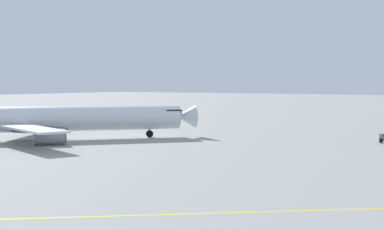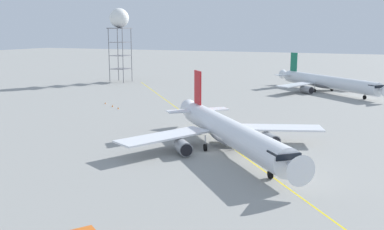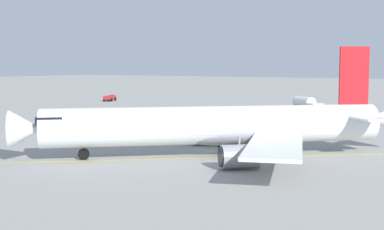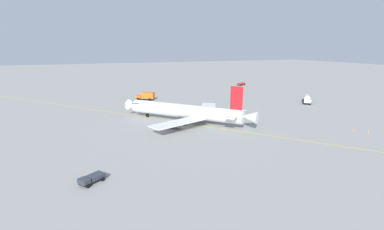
{
  "view_description": "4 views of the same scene",
  "coord_description": "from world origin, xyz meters",
  "px_view_note": "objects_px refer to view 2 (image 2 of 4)",
  "views": [
    {
      "loc": [
        -52.43,
        11.65,
        8.62
      ],
      "look_at": [
        -25.24,
        28.76,
        6.7
      ],
      "focal_mm": 53.51,
      "sensor_mm": 36.0,
      "label": 1
    },
    {
      "loc": [
        22.13,
        -59.63,
        17.93
      ],
      "look_at": [
        -8.97,
        11.04,
        3.01
      ],
      "focal_mm": 41.19,
      "sensor_mm": 36.0,
      "label": 2
    },
    {
      "loc": [
        46.8,
        26.22,
        9.04
      ],
      "look_at": [
        3.16,
        -0.81,
        4.11
      ],
      "focal_mm": 49.34,
      "sensor_mm": 36.0,
      "label": 3
    },
    {
      "loc": [
        28.54,
        73.52,
        20.62
      ],
      "look_at": [
        0.44,
        3.15,
        2.39
      ],
      "focal_mm": 26.74,
      "sensor_mm": 36.0,
      "label": 4
    }
  ],
  "objects_px": {
    "airliner_secondary": "(327,82)",
    "safety_cone_mid": "(113,106)",
    "airliner_main": "(228,132)",
    "safety_cone_near": "(118,108)",
    "radar_tower": "(119,21)",
    "safety_cone_far": "(105,103)"
  },
  "relations": [
    {
      "from": "airliner_secondary",
      "to": "safety_cone_mid",
      "type": "height_order",
      "value": "airliner_secondary"
    },
    {
      "from": "airliner_main",
      "to": "safety_cone_near",
      "type": "height_order",
      "value": "airliner_main"
    },
    {
      "from": "safety_cone_mid",
      "to": "airliner_main",
      "type": "bearing_deg",
      "value": -34.23
    },
    {
      "from": "radar_tower",
      "to": "safety_cone_mid",
      "type": "distance_m",
      "value": 56.0
    },
    {
      "from": "radar_tower",
      "to": "safety_cone_mid",
      "type": "xyz_separation_m",
      "value": [
        26.4,
        -44.79,
        -20.8
      ]
    },
    {
      "from": "airliner_secondary",
      "to": "safety_cone_near",
      "type": "height_order",
      "value": "airliner_secondary"
    },
    {
      "from": "airliner_secondary",
      "to": "radar_tower",
      "type": "bearing_deg",
      "value": -136.71
    },
    {
      "from": "airliner_main",
      "to": "safety_cone_near",
      "type": "xyz_separation_m",
      "value": [
        -35.14,
        23.9,
        -2.62
      ]
    },
    {
      "from": "safety_cone_far",
      "to": "safety_cone_mid",
      "type": "bearing_deg",
      "value": -34.39
    },
    {
      "from": "airliner_main",
      "to": "radar_tower",
      "type": "bearing_deg",
      "value": -179.62
    },
    {
      "from": "safety_cone_far",
      "to": "safety_cone_near",
      "type": "bearing_deg",
      "value": -34.39
    },
    {
      "from": "radar_tower",
      "to": "safety_cone_far",
      "type": "bearing_deg",
      "value": -61.91
    },
    {
      "from": "radar_tower",
      "to": "safety_cone_mid",
      "type": "bearing_deg",
      "value": -59.48
    },
    {
      "from": "airliner_secondary",
      "to": "safety_cone_mid",
      "type": "distance_m",
      "value": 63.42
    },
    {
      "from": "safety_cone_near",
      "to": "safety_cone_mid",
      "type": "distance_m",
      "value": 3.47
    },
    {
      "from": "airliner_secondary",
      "to": "safety_cone_near",
      "type": "distance_m",
      "value": 62.99
    },
    {
      "from": "airliner_main",
      "to": "safety_cone_near",
      "type": "relative_size",
      "value": 57.69
    },
    {
      "from": "airliner_main",
      "to": "safety_cone_far",
      "type": "distance_m",
      "value": 50.8
    },
    {
      "from": "airliner_secondary",
      "to": "radar_tower",
      "type": "xyz_separation_m",
      "value": [
        -69.75,
        -1.43,
        18.18
      ]
    },
    {
      "from": "safety_cone_far",
      "to": "airliner_secondary",
      "type": "bearing_deg",
      "value": 42.63
    },
    {
      "from": "radar_tower",
      "to": "safety_cone_far",
      "type": "distance_m",
      "value": 52.05
    },
    {
      "from": "airliner_main",
      "to": "airliner_secondary",
      "type": "distance_m",
      "value": 72.28
    }
  ]
}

